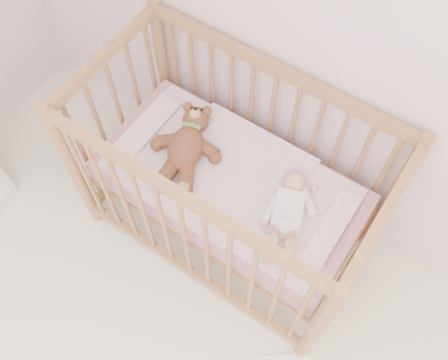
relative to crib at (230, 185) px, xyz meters
The scene contains 6 objects.
wall_back 1.03m from the crib, 43.84° to the left, with size 4.00×0.02×2.70m, color silver.
crib is the anchor object (origin of this frame).
mattress 0.01m from the crib, behind, with size 1.22×0.62×0.13m, color #C87C8C.
blanket 0.06m from the crib, behind, with size 1.10×0.58×0.06m, color pink, non-canonical shape.
baby 0.34m from the crib, ahead, with size 0.23×0.48×0.11m, color silver, non-canonical shape.
teddy_bear 0.27m from the crib, behind, with size 0.35×0.50×0.14m, color brown, non-canonical shape.
Camera 1 is at (0.19, 0.65, 2.53)m, focal length 40.00 mm.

